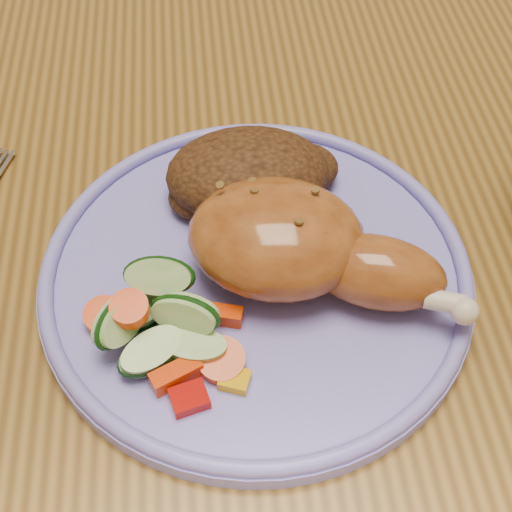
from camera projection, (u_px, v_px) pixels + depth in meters
name	position (u px, v px, depth m)	size (l,w,h in m)	color
ground	(267.00, 512.00, 1.12)	(4.00, 4.00, 0.00)	brown
dining_table	(276.00, 240.00, 0.60)	(0.90, 1.40, 0.75)	brown
chair_far	(228.00, 9.00, 1.13)	(0.42, 0.42, 0.91)	#4C2D16
plate	(256.00, 276.00, 0.47)	(0.28, 0.28, 0.01)	#7A74D7
plate_rim	(256.00, 266.00, 0.46)	(0.28, 0.28, 0.01)	#7A74D7
chicken_leg	(300.00, 246.00, 0.44)	(0.18, 0.12, 0.06)	#9A5220
rice_pilaf	(251.00, 175.00, 0.49)	(0.12, 0.08, 0.05)	#462811
vegetable_pile	(162.00, 324.00, 0.42)	(0.10, 0.10, 0.05)	#A50A05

